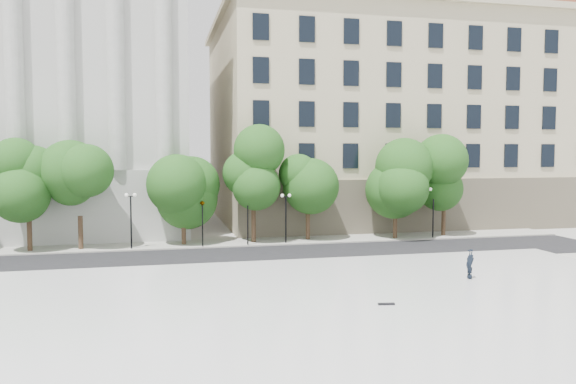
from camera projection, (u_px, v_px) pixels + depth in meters
name	position (u px, v px, depth m)	size (l,w,h in m)	color
ground	(278.00, 340.00, 22.04)	(160.00, 160.00, 0.00)	#A9A8A0
plaza	(264.00, 314.00, 24.94)	(44.00, 22.00, 0.45)	silver
street	(226.00, 257.00, 39.54)	(60.00, 8.00, 0.02)	black
far_sidewalk	(217.00, 243.00, 45.37)	(60.00, 4.00, 0.12)	#B2B0A4
building_west	(27.00, 96.00, 54.85)	(31.50, 27.65, 25.60)	beige
building_east	(380.00, 119.00, 63.56)	(36.00, 26.15, 23.00)	#B4A98A
traffic_light_west	(202.00, 201.00, 43.18)	(0.84, 1.76, 4.19)	black
traffic_light_east	(248.00, 199.00, 43.97)	(0.63, 1.92, 4.26)	black
person_lying	(469.00, 275.00, 30.77)	(0.59, 0.39, 1.62)	black
skateboard	(386.00, 304.00, 25.54)	(0.76, 0.19, 0.08)	black
street_trees	(202.00, 182.00, 44.27)	(45.77, 5.43, 7.93)	#382619
lamp_posts	(213.00, 210.00, 43.72)	(38.40, 0.28, 4.42)	black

